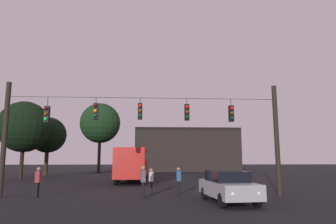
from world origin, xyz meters
name	(u,v)px	position (x,y,z in m)	size (l,w,h in m)	color
ground_plane	(146,181)	(0.00, 24.50, 0.00)	(168.00, 168.00, 0.00)	black
overhead_signal_span	(143,130)	(-0.07, 12.43, 3.77)	(15.95, 0.44, 6.48)	black
city_bus	(134,161)	(-1.25, 24.32, 1.87)	(2.69, 11.04, 3.00)	#B21E19
car_near_right	(228,186)	(4.15, 9.86, 0.80)	(2.19, 4.46, 1.52)	#99999E
pedestrian_crossing_left	(143,180)	(-0.01, 11.75, 0.97)	(0.28, 0.39, 1.71)	black
pedestrian_crossing_center	(179,179)	(2.06, 13.25, 0.89)	(0.25, 0.37, 1.59)	black
pedestrian_crossing_right	(38,180)	(-5.79, 12.31, 0.93)	(0.24, 0.36, 1.64)	black
pedestrian_near_bus	(151,180)	(0.42, 13.57, 0.85)	(0.29, 0.39, 1.52)	black
corner_building	(184,150)	(6.60, 50.25, 3.62)	(17.59, 12.92, 7.25)	black
tree_left_silhouette	(100,123)	(-7.25, 40.25, 7.39)	(6.00, 6.00, 10.42)	black
tree_behind_building	(48,135)	(-12.37, 32.90, 5.00)	(4.42, 4.42, 7.24)	#2D2116
tree_right_far	(24,127)	(-12.93, 27.19, 5.43)	(5.36, 5.36, 8.12)	black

